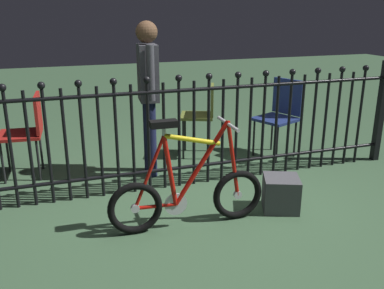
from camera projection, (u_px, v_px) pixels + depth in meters
name	position (u px, v px, depth m)	size (l,w,h in m)	color
ground_plane	(216.00, 210.00, 3.61)	(20.00, 20.00, 0.00)	#3D5D3F
iron_fence	(185.00, 129.00, 3.95)	(4.43, 0.07, 1.11)	black
bicycle	(188.00, 192.00, 3.27)	(1.25, 0.40, 0.87)	black
chair_navy	(281.00, 111.00, 4.82)	(0.54, 0.54, 0.88)	black
chair_olive	(203.00, 112.00, 4.81)	(0.48, 0.47, 0.82)	black
chair_red	(28.00, 128.00, 4.21)	(0.44, 0.44, 0.84)	black
person_visitor	(148.00, 87.00, 4.15)	(0.21, 0.47, 1.53)	#191E3F
display_crate	(281.00, 193.00, 3.59)	(0.29, 0.29, 0.29)	#4C4C51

